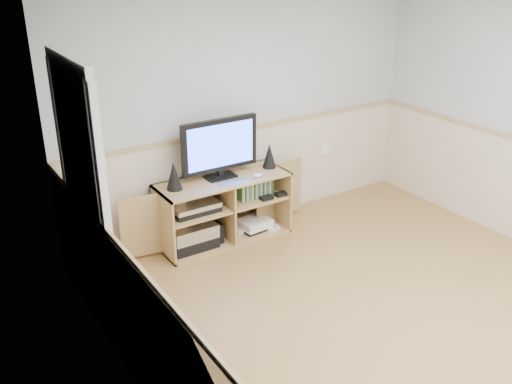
% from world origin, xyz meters
% --- Properties ---
extents(room, '(4.04, 4.54, 2.54)m').
position_xyz_m(room, '(-0.06, 0.12, 1.22)').
color(room, tan).
rests_on(room, ground).
extents(media_cabinet, '(2.06, 0.49, 0.65)m').
position_xyz_m(media_cabinet, '(-0.46, 2.03, 0.33)').
color(media_cabinet, tan).
rests_on(media_cabinet, floor).
extents(monitor, '(0.79, 0.18, 0.59)m').
position_xyz_m(monitor, '(-0.46, 2.02, 0.97)').
color(monitor, black).
rests_on(monitor, media_cabinet).
extents(speaker_left, '(0.15, 0.15, 0.27)m').
position_xyz_m(speaker_left, '(-0.97, 1.99, 0.79)').
color(speaker_left, black).
rests_on(speaker_left, media_cabinet).
extents(speaker_right, '(0.14, 0.14, 0.25)m').
position_xyz_m(speaker_right, '(0.09, 1.99, 0.78)').
color(speaker_right, black).
rests_on(speaker_right, media_cabinet).
extents(keyboard, '(0.30, 0.15, 0.01)m').
position_xyz_m(keyboard, '(-0.43, 1.83, 0.66)').
color(keyboard, silver).
rests_on(keyboard, media_cabinet).
extents(mouse, '(0.11, 0.08, 0.04)m').
position_xyz_m(mouse, '(-0.15, 1.83, 0.67)').
color(mouse, white).
rests_on(mouse, media_cabinet).
extents(av_components, '(0.53, 0.34, 0.47)m').
position_xyz_m(av_components, '(-0.82, 1.97, 0.22)').
color(av_components, black).
rests_on(av_components, media_cabinet).
extents(game_consoles, '(0.45, 0.30, 0.11)m').
position_xyz_m(game_consoles, '(-0.12, 1.96, 0.07)').
color(game_consoles, white).
rests_on(game_consoles, media_cabinet).
extents(game_cases, '(0.38, 0.14, 0.19)m').
position_xyz_m(game_cases, '(-0.11, 1.95, 0.48)').
color(game_cases, '#3F8C3F').
rests_on(game_cases, media_cabinet).
extents(wall_outlet, '(0.12, 0.03, 0.12)m').
position_xyz_m(wall_outlet, '(1.00, 2.23, 0.60)').
color(wall_outlet, white).
rests_on(wall_outlet, wall_back).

